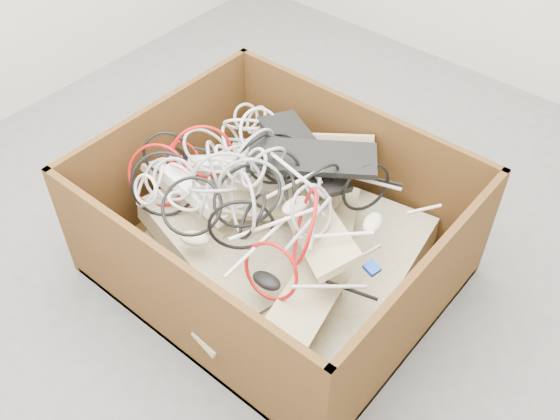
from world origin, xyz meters
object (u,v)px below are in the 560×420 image
Objects in this scene: cardboard_box at (273,243)px; vga_plug at (372,268)px; power_strip_left at (216,163)px; power_strip_right at (195,194)px.

cardboard_box is 26.06× the size of vga_plug.
vga_plug is at bearing -27.89° from power_strip_left.
cardboard_box is at bearing -172.35° from vga_plug.
power_strip_left is at bearing 177.88° from cardboard_box.
power_strip_right is 0.67m from vga_plug.
power_strip_left is at bearing -171.42° from vga_plug.
power_strip_right is at bearing -147.65° from cardboard_box.
power_strip_left is at bearing 108.33° from power_strip_right.
cardboard_box reaches higher than power_strip_right.
power_strip_left is 0.96× the size of power_strip_right.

